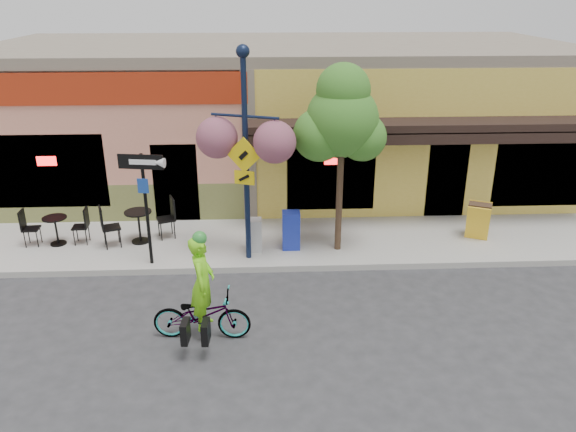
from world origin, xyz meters
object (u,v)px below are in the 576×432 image
object	(u,v)px
one_way_sign	(147,210)
newspaper_box_grey	(254,235)
lamp_post	(246,158)
bicycle	(202,315)
cyclist_rider	(203,295)
street_tree	(341,160)
building	(281,113)
newspaper_box_blue	(291,230)

from	to	relation	value
one_way_sign	newspaper_box_grey	world-z (taller)	one_way_sign
lamp_post	one_way_sign	size ratio (longest dim) A/B	1.86
bicycle	cyclist_rider	bearing A→B (deg)	-86.21
bicycle	newspaper_box_grey	xyz separation A→B (m)	(0.93, 3.41, 0.08)
lamp_post	street_tree	xyz separation A→B (m)	(2.17, 0.37, -0.19)
cyclist_rider	one_way_sign	world-z (taller)	one_way_sign
building	bicycle	world-z (taller)	building
bicycle	newspaper_box_blue	distance (m)	3.97
building	cyclist_rider	size ratio (longest dim) A/B	10.05
bicycle	street_tree	world-z (taller)	street_tree
building	lamp_post	bearing A→B (deg)	-98.92
bicycle	newspaper_box_blue	size ratio (longest dim) A/B	1.92
one_way_sign	street_tree	bearing A→B (deg)	16.29
bicycle	building	bearing A→B (deg)	-7.05
newspaper_box_grey	street_tree	world-z (taller)	street_tree
lamp_post	newspaper_box_blue	bearing A→B (deg)	43.92
bicycle	newspaper_box_grey	size ratio (longest dim) A/B	2.23
bicycle	one_way_sign	xyz separation A→B (m)	(-1.45, 2.84, 0.99)
building	one_way_sign	world-z (taller)	building
lamp_post	bicycle	bearing A→B (deg)	-85.36
building	bicycle	xyz separation A→B (m)	(-1.82, -9.52, -1.77)
building	newspaper_box_blue	size ratio (longest dim) A/B	19.25
building	lamp_post	distance (m)	6.57
lamp_post	one_way_sign	distance (m)	2.53
bicycle	street_tree	xyz separation A→B (m)	(2.98, 3.41, 1.93)
lamp_post	newspaper_box_grey	size ratio (longest dim) A/B	6.02
cyclist_rider	newspaper_box_blue	world-z (taller)	cyclist_rider
cyclist_rider	newspaper_box_blue	distance (m)	3.95
lamp_post	cyclist_rider	bearing A→B (deg)	-84.47
cyclist_rider	newspaper_box_grey	world-z (taller)	cyclist_rider
building	cyclist_rider	world-z (taller)	building
newspaper_box_blue	newspaper_box_grey	world-z (taller)	newspaper_box_blue
cyclist_rider	newspaper_box_blue	xyz separation A→B (m)	(1.79, 3.51, -0.28)
one_way_sign	newspaper_box_grey	distance (m)	2.61
lamp_post	one_way_sign	world-z (taller)	lamp_post
bicycle	one_way_sign	size ratio (longest dim) A/B	0.69
one_way_sign	building	bearing A→B (deg)	72.86
newspaper_box_grey	street_tree	xyz separation A→B (m)	(2.05, -0.00, 1.85)
newspaper_box_grey	newspaper_box_blue	bearing A→B (deg)	6.65
street_tree	newspaper_box_grey	bearing A→B (deg)	179.93
building	street_tree	distance (m)	6.22
cyclist_rider	newspaper_box_blue	bearing A→B (deg)	-23.23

